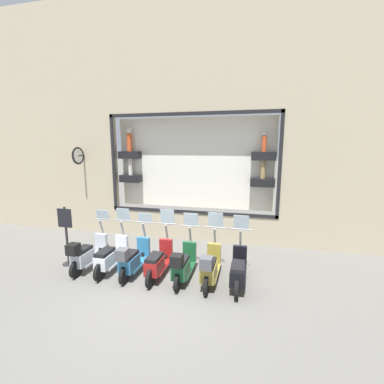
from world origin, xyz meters
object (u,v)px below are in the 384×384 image
(scooter_red_3, at_px, (158,261))
(scooter_olive_1, at_px, (210,267))
(scooter_teal_4, at_px, (133,259))
(scooter_green_2, at_px, (183,264))
(scooter_white_5, at_px, (111,256))
(scooter_black_0, at_px, (238,270))
(scooter_silver_6, at_px, (87,254))
(shop_sign_post, at_px, (66,234))

(scooter_red_3, bearing_deg, scooter_olive_1, -92.62)
(scooter_red_3, bearing_deg, scooter_teal_4, 95.62)
(scooter_green_2, height_order, scooter_white_5, scooter_white_5)
(scooter_red_3, bearing_deg, scooter_white_5, 90.06)
(scooter_teal_4, height_order, scooter_white_5, scooter_white_5)
(scooter_black_0, height_order, scooter_white_5, scooter_black_0)
(scooter_teal_4, height_order, scooter_silver_6, scooter_silver_6)
(scooter_white_5, xyz_separation_m, scooter_silver_6, (-0.07, 0.71, 0.04))
(scooter_red_3, relative_size, scooter_silver_6, 1.00)
(scooter_black_0, xyz_separation_m, scooter_teal_4, (-0.07, 2.83, 0.04))
(scooter_black_0, bearing_deg, scooter_green_2, 92.77)
(scooter_red_3, height_order, scooter_teal_4, scooter_red_3)
(scooter_olive_1, relative_size, shop_sign_post, 1.02)
(scooter_green_2, height_order, scooter_teal_4, scooter_green_2)
(scooter_teal_4, bearing_deg, shop_sign_post, 86.24)
(scooter_silver_6, bearing_deg, scooter_green_2, -90.03)
(scooter_olive_1, height_order, scooter_white_5, scooter_olive_1)
(scooter_black_0, height_order, shop_sign_post, shop_sign_post)
(scooter_red_3, relative_size, shop_sign_post, 1.03)
(scooter_olive_1, height_order, scooter_silver_6, scooter_olive_1)
(scooter_teal_4, bearing_deg, scooter_white_5, 84.50)
(scooter_green_2, bearing_deg, scooter_black_0, -87.23)
(scooter_green_2, distance_m, shop_sign_post, 3.62)
(scooter_silver_6, xyz_separation_m, shop_sign_post, (0.14, 0.75, 0.49))
(scooter_black_0, distance_m, scooter_red_3, 2.12)
(scooter_green_2, relative_size, scooter_white_5, 1.00)
(scooter_olive_1, bearing_deg, scooter_red_3, 87.38)
(scooter_black_0, relative_size, scooter_green_2, 1.00)
(scooter_olive_1, height_order, scooter_green_2, scooter_olive_1)
(scooter_olive_1, relative_size, scooter_green_2, 1.00)
(scooter_black_0, bearing_deg, scooter_olive_1, 95.05)
(scooter_teal_4, height_order, shop_sign_post, shop_sign_post)
(scooter_teal_4, relative_size, scooter_silver_6, 1.00)
(scooter_red_3, height_order, scooter_silver_6, scooter_red_3)
(scooter_red_3, height_order, scooter_white_5, scooter_red_3)
(scooter_green_2, relative_size, scooter_silver_6, 1.00)
(scooter_white_5, bearing_deg, shop_sign_post, 87.08)
(scooter_red_3, distance_m, shop_sign_post, 2.92)
(scooter_black_0, relative_size, scooter_silver_6, 1.00)
(scooter_white_5, bearing_deg, scooter_teal_4, -95.50)
(scooter_silver_6, bearing_deg, scooter_teal_4, -90.02)
(scooter_black_0, relative_size, shop_sign_post, 1.02)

